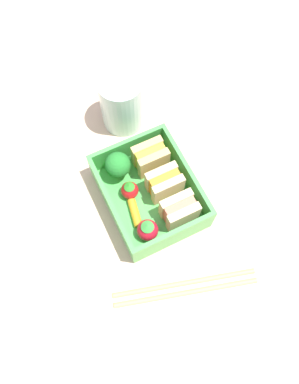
% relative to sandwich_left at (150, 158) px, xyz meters
% --- Properties ---
extents(ground_plane, '(1.20, 1.20, 0.02)m').
position_rel_sandwich_left_xyz_m(ground_plane, '(0.04, -0.02, -0.04)').
color(ground_plane, beige).
extents(bento_tray, '(0.15, 0.12, 0.01)m').
position_rel_sandwich_left_xyz_m(bento_tray, '(0.04, -0.02, -0.03)').
color(bento_tray, green).
rests_on(bento_tray, ground_plane).
extents(bento_rim, '(0.15, 0.12, 0.04)m').
position_rel_sandwich_left_xyz_m(bento_rim, '(0.04, -0.02, -0.00)').
color(bento_rim, green).
rests_on(bento_rim, bento_tray).
extents(sandwich_left, '(0.03, 0.05, 0.04)m').
position_rel_sandwich_left_xyz_m(sandwich_left, '(0.00, 0.00, 0.00)').
color(sandwich_left, tan).
rests_on(sandwich_left, bento_tray).
extents(sandwich_center_left, '(0.03, 0.05, 0.04)m').
position_rel_sandwich_left_xyz_m(sandwich_center_left, '(0.04, 0.00, 0.00)').
color(sandwich_center_left, '#DFC389').
rests_on(sandwich_center_left, bento_tray).
extents(sandwich_center, '(0.03, 0.05, 0.04)m').
position_rel_sandwich_left_xyz_m(sandwich_center, '(0.09, 0.00, 0.00)').
color(sandwich_center, beige).
rests_on(sandwich_center, bento_tray).
extents(broccoli_floret, '(0.04, 0.04, 0.05)m').
position_rel_sandwich_left_xyz_m(broccoli_floret, '(-0.01, -0.05, 0.01)').
color(broccoli_floret, '#96C972').
rests_on(broccoli_floret, bento_tray).
extents(strawberry_far_left, '(0.03, 0.03, 0.03)m').
position_rel_sandwich_left_xyz_m(strawberry_far_left, '(0.03, -0.05, -0.01)').
color(strawberry_far_left, red).
rests_on(strawberry_far_left, bento_tray).
extents(carrot_stick_far_left, '(0.04, 0.02, 0.01)m').
position_rel_sandwich_left_xyz_m(carrot_stick_far_left, '(0.06, -0.05, -0.02)').
color(carrot_stick_far_left, orange).
rests_on(carrot_stick_far_left, bento_tray).
extents(strawberry_left, '(0.03, 0.03, 0.04)m').
position_rel_sandwich_left_xyz_m(strawberry_left, '(0.09, -0.05, -0.01)').
color(strawberry_left, red).
rests_on(strawberry_left, bento_tray).
extents(chopstick_pair, '(0.07, 0.19, 0.01)m').
position_rel_sandwich_left_xyz_m(chopstick_pair, '(0.18, -0.04, -0.03)').
color(chopstick_pair, tan).
rests_on(chopstick_pair, ground_plane).
extents(drinking_glass, '(0.07, 0.07, 0.09)m').
position_rel_sandwich_left_xyz_m(drinking_glass, '(-0.10, -0.00, 0.01)').
color(drinking_glass, silver).
rests_on(drinking_glass, ground_plane).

